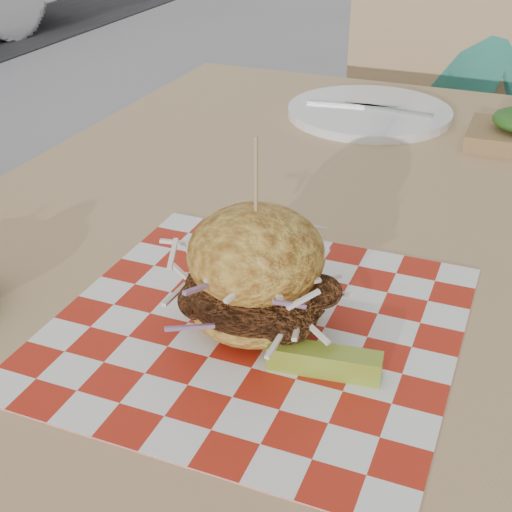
# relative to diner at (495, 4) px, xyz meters

# --- Properties ---
(ground) EXTENTS (80.00, 80.00, 0.00)m
(ground) POSITION_rel_diner_xyz_m (-0.46, -1.00, -0.81)
(ground) COLOR gray
(ground) RESTS_ON ground
(diner) EXTENTS (0.68, 0.55, 1.62)m
(diner) POSITION_rel_diner_xyz_m (0.00, 0.00, 0.00)
(diner) COLOR #2A7B69
(diner) RESTS_ON ground
(patio_table) EXTENTS (0.80, 1.20, 0.75)m
(patio_table) POSITION_rel_diner_xyz_m (-0.11, -1.16, -0.14)
(patio_table) COLOR tan
(patio_table) RESTS_ON ground
(patio_chair) EXTENTS (0.42, 0.43, 0.95)m
(patio_chair) POSITION_rel_diner_xyz_m (-0.12, -0.21, -0.26)
(patio_chair) COLOR tan
(patio_chair) RESTS_ON ground
(paper_liner) EXTENTS (0.36, 0.36, 0.00)m
(paper_liner) POSITION_rel_diner_xyz_m (-0.06, -1.40, -0.06)
(paper_liner) COLOR red
(paper_liner) RESTS_ON patio_table
(sandwich) EXTENTS (0.16, 0.16, 0.18)m
(sandwich) POSITION_rel_diner_xyz_m (-0.06, -1.40, -0.01)
(sandwich) COLOR gold
(sandwich) RESTS_ON paper_liner
(pickle_spear) EXTENTS (0.10, 0.03, 0.02)m
(pickle_spear) POSITION_rel_diner_xyz_m (0.02, -1.44, -0.05)
(pickle_spear) COLOR #8BA32F
(pickle_spear) RESTS_ON paper_liner
(place_setting) EXTENTS (0.27, 0.27, 0.02)m
(place_setting) POSITION_rel_diner_xyz_m (-0.11, -0.77, -0.05)
(place_setting) COLOR white
(place_setting) RESTS_ON patio_table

